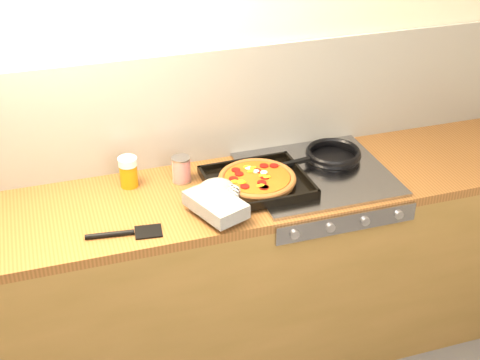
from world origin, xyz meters
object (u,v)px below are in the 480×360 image
object	(u,v)px
frying_pan	(332,155)
tomato_can	(181,169)
juice_glass	(128,172)
pizza_on_tray	(245,186)

from	to	relation	value
frying_pan	tomato_can	distance (m)	0.67
frying_pan	juice_glass	xyz separation A→B (m)	(-0.88, 0.08, 0.03)
pizza_on_tray	frying_pan	xyz separation A→B (m)	(0.45, 0.14, -0.01)
juice_glass	pizza_on_tray	bearing A→B (deg)	-26.62
pizza_on_tray	frying_pan	world-z (taller)	pizza_on_tray
frying_pan	tomato_can	bearing A→B (deg)	175.99
pizza_on_tray	tomato_can	xyz separation A→B (m)	(-0.22, 0.19, 0.01)
pizza_on_tray	tomato_can	world-z (taller)	tomato_can
pizza_on_tray	juice_glass	distance (m)	0.49
frying_pan	juice_glass	bearing A→B (deg)	175.12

